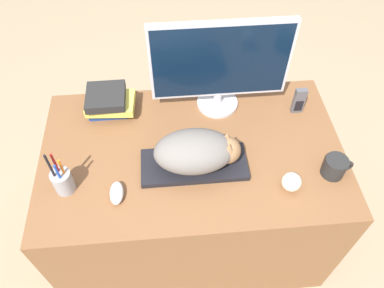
{
  "coord_description": "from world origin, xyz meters",
  "views": [
    {
      "loc": [
        -0.08,
        -0.56,
        1.93
      ],
      "look_at": [
        -0.0,
        0.36,
        0.78
      ],
      "focal_mm": 35.0,
      "sensor_mm": 36.0,
      "label": 1
    }
  ],
  "objects_px": {
    "phone": "(299,101)",
    "coffee_mug": "(335,167)",
    "monitor": "(220,64)",
    "cat": "(197,151)",
    "computer_mouse": "(117,193)",
    "keyboard": "(193,165)",
    "pen_cup": "(63,181)",
    "book_stack": "(108,102)",
    "baseball": "(292,182)"
  },
  "relations": [
    {
      "from": "baseball",
      "to": "phone",
      "type": "height_order",
      "value": "phone"
    },
    {
      "from": "baseball",
      "to": "book_stack",
      "type": "bearing_deg",
      "value": 146.45
    },
    {
      "from": "monitor",
      "to": "pen_cup",
      "type": "bearing_deg",
      "value": -148.0
    },
    {
      "from": "cat",
      "to": "keyboard",
      "type": "bearing_deg",
      "value": -180.0
    },
    {
      "from": "keyboard",
      "to": "baseball",
      "type": "relative_size",
      "value": 5.6
    },
    {
      "from": "pen_cup",
      "to": "book_stack",
      "type": "bearing_deg",
      "value": 69.43
    },
    {
      "from": "phone",
      "to": "baseball",
      "type": "bearing_deg",
      "value": -108.19
    },
    {
      "from": "keyboard",
      "to": "pen_cup",
      "type": "xyz_separation_m",
      "value": [
        -0.49,
        -0.06,
        0.04
      ]
    },
    {
      "from": "coffee_mug",
      "to": "computer_mouse",
      "type": "bearing_deg",
      "value": -177.96
    },
    {
      "from": "computer_mouse",
      "to": "book_stack",
      "type": "xyz_separation_m",
      "value": [
        -0.05,
        0.44,
        0.04
      ]
    },
    {
      "from": "computer_mouse",
      "to": "cat",
      "type": "bearing_deg",
      "value": 19.26
    },
    {
      "from": "cat",
      "to": "book_stack",
      "type": "height_order",
      "value": "cat"
    },
    {
      "from": "cat",
      "to": "coffee_mug",
      "type": "height_order",
      "value": "cat"
    },
    {
      "from": "baseball",
      "to": "computer_mouse",
      "type": "bearing_deg",
      "value": 178.26
    },
    {
      "from": "monitor",
      "to": "baseball",
      "type": "bearing_deg",
      "value": -64.86
    },
    {
      "from": "keyboard",
      "to": "cat",
      "type": "bearing_deg",
      "value": 0.0
    },
    {
      "from": "book_stack",
      "to": "coffee_mug",
      "type": "bearing_deg",
      "value": -25.17
    },
    {
      "from": "book_stack",
      "to": "phone",
      "type": "bearing_deg",
      "value": -5.03
    },
    {
      "from": "monitor",
      "to": "coffee_mug",
      "type": "relative_size",
      "value": 4.91
    },
    {
      "from": "cat",
      "to": "pen_cup",
      "type": "relative_size",
      "value": 1.54
    },
    {
      "from": "cat",
      "to": "monitor",
      "type": "relative_size",
      "value": 0.58
    },
    {
      "from": "cat",
      "to": "phone",
      "type": "xyz_separation_m",
      "value": [
        0.47,
        0.26,
        -0.04
      ]
    },
    {
      "from": "keyboard",
      "to": "computer_mouse",
      "type": "xyz_separation_m",
      "value": [
        -0.29,
        -0.11,
        0.01
      ]
    },
    {
      "from": "coffee_mug",
      "to": "baseball",
      "type": "relative_size",
      "value": 1.58
    },
    {
      "from": "coffee_mug",
      "to": "pen_cup",
      "type": "relative_size",
      "value": 0.54
    },
    {
      "from": "cat",
      "to": "book_stack",
      "type": "bearing_deg",
      "value": 136.81
    },
    {
      "from": "keyboard",
      "to": "pen_cup",
      "type": "bearing_deg",
      "value": -173.03
    },
    {
      "from": "pen_cup",
      "to": "baseball",
      "type": "distance_m",
      "value": 0.85
    },
    {
      "from": "computer_mouse",
      "to": "coffee_mug",
      "type": "xyz_separation_m",
      "value": [
        0.84,
        0.03,
        0.02
      ]
    },
    {
      "from": "cat",
      "to": "monitor",
      "type": "distance_m",
      "value": 0.38
    },
    {
      "from": "keyboard",
      "to": "computer_mouse",
      "type": "relative_size",
      "value": 4.22
    },
    {
      "from": "book_stack",
      "to": "monitor",
      "type": "bearing_deg",
      "value": -0.13
    },
    {
      "from": "keyboard",
      "to": "monitor",
      "type": "xyz_separation_m",
      "value": [
        0.14,
        0.33,
        0.22
      ]
    },
    {
      "from": "monitor",
      "to": "pen_cup",
      "type": "height_order",
      "value": "monitor"
    },
    {
      "from": "coffee_mug",
      "to": "phone",
      "type": "xyz_separation_m",
      "value": [
        -0.05,
        0.34,
        0.02
      ]
    },
    {
      "from": "cat",
      "to": "phone",
      "type": "bearing_deg",
      "value": 29.16
    },
    {
      "from": "cat",
      "to": "coffee_mug",
      "type": "xyz_separation_m",
      "value": [
        0.53,
        -0.08,
        -0.06
      ]
    },
    {
      "from": "keyboard",
      "to": "baseball",
      "type": "xyz_separation_m",
      "value": [
        0.36,
        -0.13,
        0.03
      ]
    },
    {
      "from": "monitor",
      "to": "cat",
      "type": "bearing_deg",
      "value": -110.49
    },
    {
      "from": "monitor",
      "to": "book_stack",
      "type": "xyz_separation_m",
      "value": [
        -0.48,
        0.0,
        -0.18
      ]
    },
    {
      "from": "coffee_mug",
      "to": "book_stack",
      "type": "height_order",
      "value": "book_stack"
    },
    {
      "from": "computer_mouse",
      "to": "phone",
      "type": "height_order",
      "value": "phone"
    },
    {
      "from": "cat",
      "to": "computer_mouse",
      "type": "distance_m",
      "value": 0.34
    },
    {
      "from": "phone",
      "to": "coffee_mug",
      "type": "bearing_deg",
      "value": -81.02
    },
    {
      "from": "monitor",
      "to": "phone",
      "type": "distance_m",
      "value": 0.39
    },
    {
      "from": "monitor",
      "to": "coffee_mug",
      "type": "bearing_deg",
      "value": -45.96
    },
    {
      "from": "book_stack",
      "to": "keyboard",
      "type": "bearing_deg",
      "value": -44.56
    },
    {
      "from": "cat",
      "to": "baseball",
      "type": "height_order",
      "value": "cat"
    },
    {
      "from": "cat",
      "to": "phone",
      "type": "distance_m",
      "value": 0.54
    },
    {
      "from": "keyboard",
      "to": "cat",
      "type": "relative_size",
      "value": 1.24
    }
  ]
}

